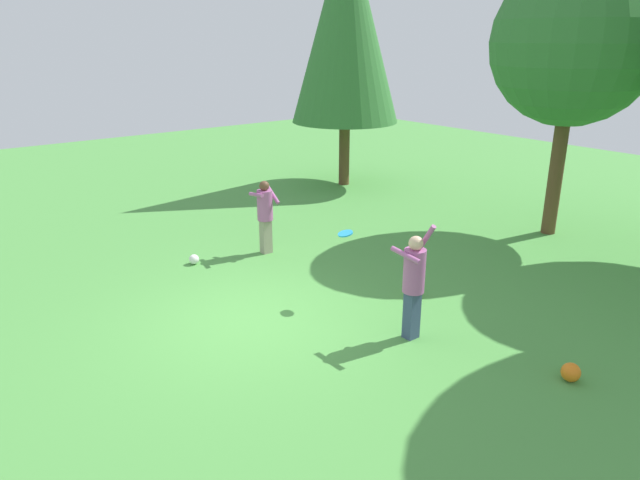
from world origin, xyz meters
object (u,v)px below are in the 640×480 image
frisbee (345,233)px  ball_orange (571,372)px  person_thrower (414,278)px  ball_white (194,259)px  tree_far_left (346,23)px  person_catcher (265,211)px  ball_yellow (413,292)px  tree_center (574,44)px

frisbee → ball_orange: bearing=11.2°
person_thrower → ball_orange: size_ratio=7.05×
ball_white → ball_orange: 7.53m
ball_white → tree_far_left: 9.15m
person_catcher → ball_yellow: size_ratio=7.39×
ball_yellow → person_thrower: bearing=-48.5°
ball_yellow → tree_far_left: bearing=148.0°
person_catcher → ball_yellow: 3.82m
tree_center → ball_yellow: bearing=-84.6°
ball_yellow → tree_center: size_ratio=0.04×
person_catcher → tree_far_left: tree_far_left is taller
person_thrower → ball_white: (-5.00, -1.29, -0.92)m
person_catcher → frisbee: 2.96m
ball_white → ball_yellow: bearing=31.4°
person_catcher → tree_center: size_ratio=0.26×
ball_yellow → tree_center: 6.85m
ball_white → tree_far_left: bearing=115.6°
frisbee → tree_far_left: 9.47m
ball_white → tree_center: tree_center is taller
ball_yellow → ball_white: (-3.99, -2.43, -0.00)m
ball_yellow → frisbee: bearing=-122.6°
ball_yellow → tree_far_left: size_ratio=0.03×
person_thrower → frisbee: bearing=0.0°
person_thrower → ball_yellow: bearing=-46.4°
ball_orange → person_catcher: bearing=-175.4°
person_thrower → tree_far_left: (-8.36, 5.73, 3.90)m
person_thrower → tree_far_left: bearing=-32.3°
tree_far_left → person_thrower: bearing=-34.4°
frisbee → ball_orange: 4.16m
frisbee → tree_far_left: bearing=139.6°
ball_white → person_catcher: bearing=76.9°
frisbee → ball_yellow: bearing=57.4°
person_catcher → ball_orange: size_ratio=6.08×
person_thrower → frisbee: size_ratio=5.51×
person_catcher → ball_white: person_catcher is taller
frisbee → tree_center: tree_center is taller
person_thrower → ball_yellow: person_thrower is taller
person_thrower → ball_orange: bearing=-157.2°
ball_orange → ball_yellow: bearing=174.7°
person_catcher → tree_far_left: bearing=128.8°
ball_white → ball_orange: ball_orange is taller
ball_white → tree_center: bearing=65.8°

